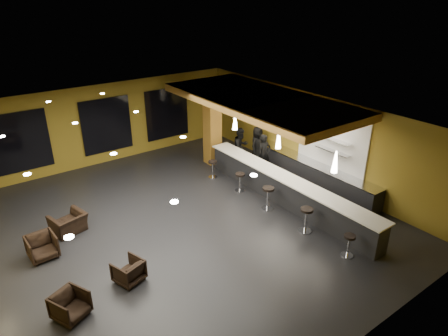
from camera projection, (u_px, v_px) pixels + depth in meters
floor at (185, 224)px, 13.42m from camera, size 12.00×13.00×0.10m
ceiling at (180, 122)px, 11.92m from camera, size 12.00×13.00×0.10m
wall_back at (106, 124)px, 17.46m from camera, size 12.00×0.10×3.50m
wall_front at (354, 292)px, 7.87m from camera, size 12.00×0.10×3.50m
wall_right at (313, 137)px, 15.93m from camera, size 0.10×13.00×3.50m
wood_soffit at (259, 100)px, 14.88m from camera, size 3.60×8.00×0.28m
window_left at (20, 142)px, 15.52m from camera, size 2.20×0.06×2.40m
window_center at (107, 125)px, 17.40m from camera, size 2.20×0.06×2.40m
window_right at (167, 113)px, 19.02m from camera, size 2.20×0.06×2.40m
tile_backsplash at (332, 139)px, 15.04m from camera, size 0.06×3.20×2.40m
bar_counter at (285, 191)px, 14.42m from camera, size 0.60×8.00×1.00m
bar_top at (286, 178)px, 14.20m from camera, size 0.78×8.10×0.05m
prep_counter at (313, 174)px, 15.89m from camera, size 0.70×6.00×0.86m
prep_top at (314, 163)px, 15.70m from camera, size 0.72×6.00×0.03m
wall_shelf_lower at (333, 151)px, 14.99m from camera, size 0.30×1.50×0.03m
wall_shelf_upper at (334, 140)px, 14.80m from camera, size 0.30×1.50×0.03m
column at (212, 125)px, 17.27m from camera, size 0.60×0.60×3.50m
pendant_0 at (335, 162)px, 12.19m from camera, size 0.20×0.20×0.70m
pendant_1 at (279, 139)px, 14.02m from camera, size 0.20×0.20×0.70m
pendant_2 at (235, 121)px, 15.85m from camera, size 0.20×0.20×0.70m
staff_a at (264, 154)px, 16.61m from camera, size 0.64×0.44×1.72m
staff_b at (241, 147)px, 17.39m from camera, size 0.93×0.79×1.71m
staff_c at (257, 145)px, 17.64m from camera, size 0.94×0.75×1.67m
armchair_a at (70, 306)px, 9.47m from camera, size 0.97×0.98×0.68m
armchair_b at (129, 271)px, 10.64m from camera, size 0.88×0.89×0.65m
armchair_c at (42, 247)px, 11.56m from camera, size 0.81×0.83×0.72m
armchair_d at (69, 223)px, 12.77m from camera, size 1.18×1.08×0.65m
bar_stool_0 at (349, 243)px, 11.58m from camera, size 0.36×0.36×0.71m
bar_stool_1 at (306, 217)px, 12.71m from camera, size 0.43×0.43×0.85m
bar_stool_2 at (268, 195)px, 14.00m from camera, size 0.43×0.43×0.85m
bar_stool_3 at (240, 180)px, 15.28m from camera, size 0.38×0.38×0.75m
bar_stool_4 at (213, 167)px, 16.38m from camera, size 0.37×0.37×0.74m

